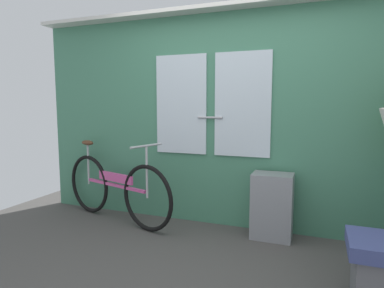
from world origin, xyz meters
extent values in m
cube|color=#474442|center=(0.00, 0.00, -0.02)|extent=(5.68, 3.81, 0.04)
cube|color=#427F60|center=(0.00, 1.10, 1.16)|extent=(4.68, 0.08, 2.31)
cube|color=silver|center=(-0.55, 1.05, 1.34)|extent=(0.60, 0.02, 1.10)
cube|color=silver|center=(0.15, 1.05, 1.34)|extent=(0.60, 0.02, 1.10)
cylinder|color=#B2B2B7|center=(-0.20, 1.03, 1.20)|extent=(0.28, 0.02, 0.02)
cube|color=silver|center=(0.00, 1.00, 2.33)|extent=(4.68, 0.28, 0.04)
torus|color=black|center=(-0.75, 0.60, 0.36)|extent=(0.70, 0.25, 0.72)
torus|color=black|center=(-1.73, 0.90, 0.36)|extent=(0.70, 0.25, 0.72)
cube|color=#D14C93|center=(-1.24, 0.75, 0.42)|extent=(0.94, 0.31, 0.03)
cube|color=#D14C93|center=(-1.24, 0.75, 0.51)|extent=(0.55, 0.19, 0.10)
cylinder|color=#B7B7BC|center=(-1.73, 0.90, 0.62)|extent=(0.02, 0.02, 0.52)
ellipsoid|color=brown|center=(-1.73, 0.90, 0.88)|extent=(0.22, 0.14, 0.06)
cylinder|color=#B7B7BC|center=(-0.75, 0.60, 0.64)|extent=(0.02, 0.02, 0.56)
cylinder|color=#B7B7BC|center=(-0.75, 0.60, 0.92)|extent=(0.15, 0.43, 0.02)
cube|color=gray|center=(0.51, 0.88, 0.33)|extent=(0.40, 0.28, 0.66)
camera|label=1|loc=(0.92, -2.44, 1.34)|focal=31.30mm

